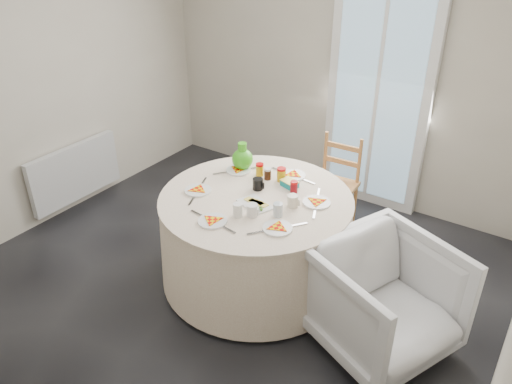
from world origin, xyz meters
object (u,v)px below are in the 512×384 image
Objects in this scene: radiator at (75,173)px; table at (256,239)px; green_pitcher at (242,156)px; armchair at (383,299)px; wooden_chair at (334,181)px.

table reaches higher than radiator.
green_pitcher is (-0.36, 0.33, 0.49)m from table.
radiator is 2.10m from table.
green_pitcher is (-1.45, 0.44, 0.48)m from armchair.
wooden_chair is at bearing 81.70° from table.
radiator is at bearing 112.28° from armchair.
armchair is 1.59m from green_pitcher.
radiator is 1.17× the size of armchair.
green_pitcher is at bearing -128.26° from wooden_chair.
radiator is 1.14× the size of wooden_chair.
armchair is at bearing -6.13° from table.
armchair reaches higher than radiator.
wooden_chair reaches higher than armchair.
table is 1.10m from armchair.
wooden_chair reaches higher than radiator.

